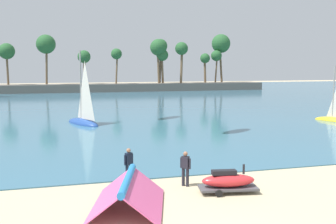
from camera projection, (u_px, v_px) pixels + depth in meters
The scene contains 8 objects.
sea at pixel (91, 97), 72.34m from camera, with size 220.00×109.49×0.06m, color #386B84.
palm_headland at pixel (98, 74), 86.61m from camera, with size 83.09×6.47×13.41m.
folded_kite at pixel (128, 188), 15.48m from camera, with size 3.81×4.80×1.25m.
watercraft_on_trailer at pixel (228, 181), 17.49m from camera, with size 2.72×1.41×1.28m.
person_rigging_by_gear at pixel (185, 168), 18.42m from camera, with size 0.41×0.42×1.67m.
person_at_waterline at pixel (129, 164), 19.14m from camera, with size 0.49×0.34×1.67m.
sailboat_near_shore at pixel (335, 116), 40.02m from camera, with size 2.87×4.33×6.07m.
sailboat_toward_headland at pixel (83, 117), 38.05m from camera, with size 3.66×5.45×7.65m.
Camera 1 is at (-5.31, -9.65, 5.63)m, focal length 41.84 mm.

